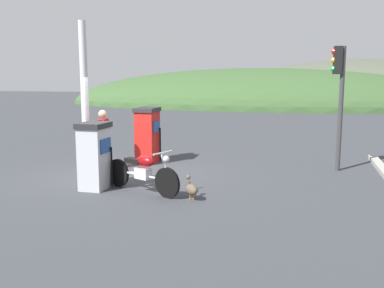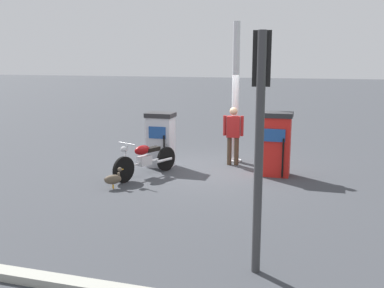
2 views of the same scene
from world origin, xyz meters
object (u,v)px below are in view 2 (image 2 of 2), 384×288
(attendant_person, at_px, (233,132))
(canopy_support_pole, at_px, (235,96))
(fuel_pump_far, at_px, (275,144))
(roadside_traffic_light, at_px, (260,110))
(motorcycle_near_pump, at_px, (145,159))
(wandering_duck, at_px, (113,179))
(fuel_pump_near, at_px, (161,139))

(attendant_person, height_order, canopy_support_pole, canopy_support_pole)
(fuel_pump_far, xyz_separation_m, roadside_traffic_light, (5.27, 0.39, 1.45))
(motorcycle_near_pump, height_order, attendant_person, attendant_person)
(fuel_pump_far, distance_m, wandering_duck, 4.15)
(fuel_pump_near, distance_m, canopy_support_pole, 2.48)
(fuel_pump_near, bearing_deg, wandering_duck, -6.29)
(fuel_pump_near, bearing_deg, roadside_traffic_light, 33.68)
(fuel_pump_far, bearing_deg, fuel_pump_near, -90.00)
(fuel_pump_near, xyz_separation_m, wandering_duck, (2.33, -0.26, -0.53))
(fuel_pump_near, distance_m, fuel_pump_far, 3.13)
(wandering_duck, height_order, canopy_support_pole, canopy_support_pole)
(wandering_duck, height_order, roadside_traffic_light, roadside_traffic_light)
(fuel_pump_near, bearing_deg, canopy_support_pole, 124.83)
(canopy_support_pole, bearing_deg, wandering_duck, -29.92)
(attendant_person, bearing_deg, canopy_support_pole, -173.37)
(roadside_traffic_light, height_order, canopy_support_pole, canopy_support_pole)
(fuel_pump_far, xyz_separation_m, attendant_person, (-0.78, -1.26, 0.11))
(attendant_person, xyz_separation_m, canopy_support_pole, (-0.48, -0.06, 0.98))
(wandering_duck, distance_m, roadside_traffic_light, 5.20)
(fuel_pump_near, xyz_separation_m, roadside_traffic_light, (5.27, 3.52, 1.51))
(motorcycle_near_pump, height_order, roadside_traffic_light, roadside_traffic_light)
(motorcycle_near_pump, distance_m, roadside_traffic_light, 5.71)
(fuel_pump_near, height_order, motorcycle_near_pump, fuel_pump_near)
(attendant_person, height_order, roadside_traffic_light, roadside_traffic_light)
(fuel_pump_far, height_order, attendant_person, attendant_person)
(roadside_traffic_light, bearing_deg, canopy_support_pole, -165.37)
(attendant_person, bearing_deg, fuel_pump_near, -67.41)
(attendant_person, bearing_deg, roadside_traffic_light, 15.25)
(wandering_duck, distance_m, canopy_support_pole, 4.47)
(fuel_pump_near, relative_size, roadside_traffic_light, 0.46)
(fuel_pump_near, bearing_deg, attendant_person, 112.59)
(motorcycle_near_pump, bearing_deg, fuel_pump_near, -178.99)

